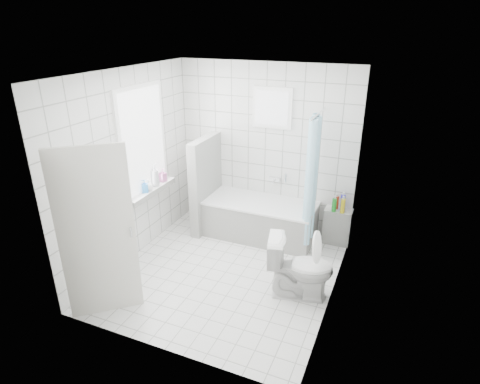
% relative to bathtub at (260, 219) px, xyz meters
% --- Properties ---
extents(ground, '(3.00, 3.00, 0.00)m').
position_rel_bathtub_xyz_m(ground, '(-0.08, -1.12, -0.29)').
color(ground, white).
rests_on(ground, ground).
extents(ceiling, '(3.00, 3.00, 0.00)m').
position_rel_bathtub_xyz_m(ceiling, '(-0.08, -1.12, 2.31)').
color(ceiling, white).
rests_on(ceiling, ground).
extents(wall_back, '(2.80, 0.02, 2.60)m').
position_rel_bathtub_xyz_m(wall_back, '(-0.08, 0.38, 1.01)').
color(wall_back, white).
rests_on(wall_back, ground).
extents(wall_front, '(2.80, 0.02, 2.60)m').
position_rel_bathtub_xyz_m(wall_front, '(-0.08, -2.62, 1.01)').
color(wall_front, white).
rests_on(wall_front, ground).
extents(wall_left, '(0.02, 3.00, 2.60)m').
position_rel_bathtub_xyz_m(wall_left, '(-1.48, -1.12, 1.01)').
color(wall_left, white).
rests_on(wall_left, ground).
extents(wall_right, '(0.02, 3.00, 2.60)m').
position_rel_bathtub_xyz_m(wall_right, '(1.32, -1.12, 1.01)').
color(wall_right, white).
rests_on(wall_right, ground).
extents(window_left, '(0.01, 0.90, 1.40)m').
position_rel_bathtub_xyz_m(window_left, '(-1.43, -0.82, 1.31)').
color(window_left, white).
rests_on(window_left, wall_left).
extents(window_back, '(0.50, 0.01, 0.50)m').
position_rel_bathtub_xyz_m(window_back, '(0.02, 0.33, 1.66)').
color(window_back, white).
rests_on(window_back, wall_back).
extents(window_sill, '(0.18, 1.02, 0.08)m').
position_rel_bathtub_xyz_m(window_sill, '(-1.39, -0.82, 0.57)').
color(window_sill, white).
rests_on(window_sill, wall_left).
extents(door, '(0.63, 0.55, 2.00)m').
position_rel_bathtub_xyz_m(door, '(-1.03, -2.34, 0.71)').
color(door, silver).
rests_on(door, ground).
extents(bathtub, '(1.68, 0.77, 0.58)m').
position_rel_bathtub_xyz_m(bathtub, '(0.00, 0.00, 0.00)').
color(bathtub, white).
rests_on(bathtub, ground).
extents(partition_wall, '(0.15, 0.85, 1.50)m').
position_rel_bathtub_xyz_m(partition_wall, '(-0.91, -0.05, 0.46)').
color(partition_wall, white).
rests_on(partition_wall, ground).
extents(tiled_ledge, '(0.40, 0.24, 0.55)m').
position_rel_bathtub_xyz_m(tiled_ledge, '(1.14, 0.25, -0.02)').
color(tiled_ledge, white).
rests_on(tiled_ledge, ground).
extents(toilet, '(0.86, 0.61, 0.80)m').
position_rel_bathtub_xyz_m(toilet, '(0.95, -1.21, 0.11)').
color(toilet, white).
rests_on(toilet, ground).
extents(curtain_rod, '(0.02, 0.80, 0.02)m').
position_rel_bathtub_xyz_m(curtain_rod, '(0.78, -0.02, 1.71)').
color(curtain_rod, silver).
rests_on(curtain_rod, wall_back).
extents(shower_curtain, '(0.14, 0.48, 1.78)m').
position_rel_bathtub_xyz_m(shower_curtain, '(0.78, -0.16, 0.81)').
color(shower_curtain, '#45A8CC').
rests_on(shower_curtain, curtain_rod).
extents(tub_faucet, '(0.18, 0.06, 0.06)m').
position_rel_bathtub_xyz_m(tub_faucet, '(0.10, 0.33, 0.56)').
color(tub_faucet, silver).
rests_on(tub_faucet, wall_back).
extents(sill_bottles, '(0.18, 0.57, 0.33)m').
position_rel_bathtub_xyz_m(sill_bottles, '(-1.38, -0.76, 0.74)').
color(sill_bottles, '#C2619F').
rests_on(sill_bottles, window_sill).
extents(ledge_bottles, '(0.19, 0.17, 0.24)m').
position_rel_bathtub_xyz_m(ledge_bottles, '(1.14, 0.22, 0.37)').
color(ledge_bottles, green).
rests_on(ledge_bottles, tiled_ledge).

